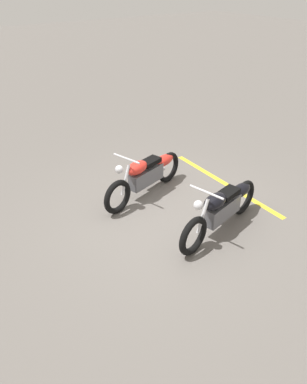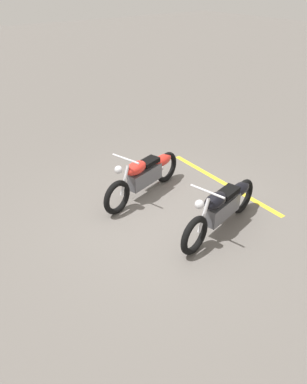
{
  "view_description": "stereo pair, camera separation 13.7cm",
  "coord_description": "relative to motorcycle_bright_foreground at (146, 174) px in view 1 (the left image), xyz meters",
  "views": [
    {
      "loc": [
        3.6,
        4.48,
        3.95
      ],
      "look_at": [
        0.37,
        0.0,
        0.65
      ],
      "focal_mm": 34.69,
      "sensor_mm": 36.0,
      "label": 1
    },
    {
      "loc": [
        3.71,
        4.39,
        3.95
      ],
      "look_at": [
        0.37,
        0.0,
        0.65
      ],
      "focal_mm": 34.69,
      "sensor_mm": 36.0,
      "label": 2
    }
  ],
  "objects": [
    {
      "name": "parking_stripe_near",
      "position": [
        -1.63,
        0.63,
        -0.46
      ],
      "size": [
        0.24,
        3.2,
        0.01
      ],
      "primitive_type": "cube",
      "rotation": [
        0.0,
        0.0,
        1.53
      ],
      "color": "yellow",
      "rests_on": "ground"
    },
    {
      "name": "motorcycle_dark_foreground",
      "position": [
        -0.37,
        1.76,
        0.0
      ],
      "size": [
        2.2,
        0.77,
        1.04
      ],
      "rotation": [
        0.0,
        0.0,
        0.22
      ],
      "color": "black",
      "rests_on": "ground"
    },
    {
      "name": "ground_plane",
      "position": [
        0.1,
        0.9,
        -0.46
      ],
      "size": [
        60.0,
        60.0,
        0.0
      ],
      "primitive_type": "plane",
      "color": "#66605B"
    },
    {
      "name": "motorcycle_bright_foreground",
      "position": [
        0.0,
        0.0,
        0.0
      ],
      "size": [
        2.18,
        0.82,
        1.04
      ],
      "rotation": [
        0.0,
        0.0,
        0.26
      ],
      "color": "black",
      "rests_on": "ground"
    }
  ]
}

